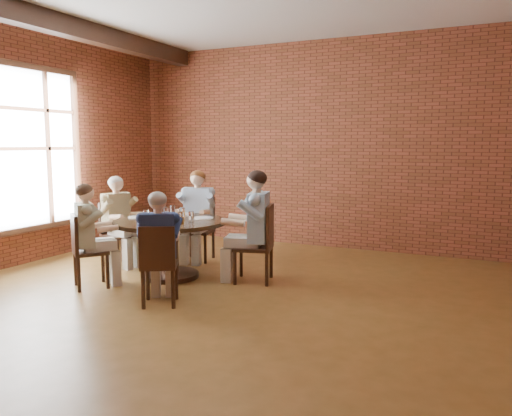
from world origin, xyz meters
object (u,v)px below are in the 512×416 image
at_px(diner_a, 253,227).
at_px(chair_c, 116,231).
at_px(chair_a, 261,241).
at_px(diner_e, 159,249).
at_px(chair_d, 84,248).
at_px(diner_b, 197,216).
at_px(diner_c, 119,221).
at_px(chair_b, 199,225).
at_px(chair_e, 159,262).
at_px(dining_table, 170,237).
at_px(smartphone, 163,226).
at_px(diner_d, 90,236).

bearing_deg(diner_a, chair_c, -104.39).
relative_size(chair_a, diner_e, 0.80).
bearing_deg(chair_d, diner_a, -108.18).
bearing_deg(diner_b, diner_c, -149.57).
distance_m(chair_b, chair_c, 1.20).
bearing_deg(diner_a, chair_a, 90.00).
relative_size(diner_c, chair_e, 1.45).
bearing_deg(diner_c, chair_a, -75.09).
relative_size(diner_b, chair_e, 1.52).
xyz_separation_m(dining_table, smartphone, (0.20, -0.42, 0.23)).
bearing_deg(chair_e, diner_b, -97.99).
bearing_deg(diner_b, chair_b, 90.00).
bearing_deg(diner_c, chair_c, 90.00).
height_order(diner_a, diner_c, diner_a).
relative_size(chair_d, diner_d, 0.71).
bearing_deg(dining_table, diner_a, 15.62).
bearing_deg(diner_b, chair_c, -152.62).
distance_m(diner_a, diner_e, 1.35).
bearing_deg(chair_b, dining_table, -90.00).
bearing_deg(chair_d, chair_c, -29.06).
distance_m(diner_b, chair_e, 2.14).
height_order(dining_table, chair_a, chair_a).
height_order(chair_a, chair_e, chair_a).
distance_m(chair_d, diner_e, 1.20).
bearing_deg(smartphone, chair_c, 134.32).
bearing_deg(chair_a, diner_b, -131.88).
bearing_deg(smartphone, diner_d, -174.97).
xyz_separation_m(diner_d, smartphone, (0.81, 0.35, 0.13)).
xyz_separation_m(diner_d, chair_e, (1.18, -0.25, -0.14)).
distance_m(chair_a, diner_a, 0.20).
distance_m(diner_c, chair_e, 2.03).
height_order(diner_b, smartphone, diner_b).
bearing_deg(diner_d, diner_e, -150.69).
bearing_deg(diner_c, diner_d, -144.84).
distance_m(diner_c, diner_e, 1.96).
height_order(diner_a, chair_c, diner_a).
xyz_separation_m(dining_table, diner_e, (0.53, -0.96, 0.08)).
bearing_deg(chair_a, chair_e, -38.88).
height_order(chair_b, diner_c, diner_c).
xyz_separation_m(chair_e, diner_e, (-0.03, 0.06, 0.13)).
height_order(dining_table, diner_b, diner_b).
bearing_deg(chair_a, chair_c, -103.80).
bearing_deg(chair_a, smartphone, -67.63).
height_order(chair_e, diner_e, diner_e).
xyz_separation_m(diner_c, smartphone, (1.22, -0.65, 0.12)).
xyz_separation_m(chair_c, chair_d, (0.44, -1.07, -0.00)).
distance_m(chair_b, diner_b, 0.18).
relative_size(chair_c, diner_c, 0.71).
relative_size(chair_c, diner_d, 0.72).
relative_size(diner_a, chair_e, 1.59).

